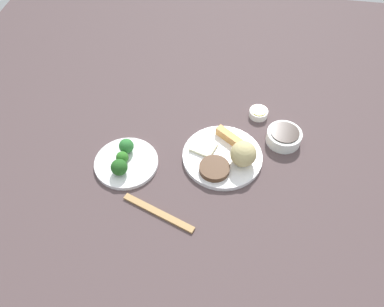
% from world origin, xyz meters
% --- Properties ---
extents(tabletop, '(2.20, 2.20, 0.02)m').
position_xyz_m(tabletop, '(0.00, 0.00, 0.01)').
color(tabletop, '#4B3B3C').
rests_on(tabletop, ground).
extents(main_plate, '(0.26, 0.26, 0.02)m').
position_xyz_m(main_plate, '(-0.02, -0.03, 0.03)').
color(main_plate, white).
rests_on(main_plate, tabletop).
extents(rice_scoop, '(0.08, 0.08, 0.08)m').
position_xyz_m(rice_scoop, '(-0.09, -0.01, 0.08)').
color(rice_scoop, tan).
rests_on(rice_scoop, main_plate).
extents(spring_roll, '(0.11, 0.09, 0.03)m').
position_xyz_m(spring_roll, '(-0.04, -0.10, 0.05)').
color(spring_roll, '#DB954D').
rests_on(spring_roll, main_plate).
extents(crab_rangoon_wonton, '(0.09, 0.09, 0.01)m').
position_xyz_m(crab_rangoon_wonton, '(0.04, -0.05, 0.04)').
color(crab_rangoon_wonton, beige).
rests_on(crab_rangoon_wonton, main_plate).
extents(stir_fry_heap, '(0.10, 0.10, 0.02)m').
position_xyz_m(stir_fry_heap, '(-0.01, 0.03, 0.05)').
color(stir_fry_heap, '#482D1A').
rests_on(stir_fry_heap, main_plate).
extents(broccoli_plate, '(0.20, 0.20, 0.01)m').
position_xyz_m(broccoli_plate, '(0.28, 0.04, 0.03)').
color(broccoli_plate, white).
rests_on(broccoli_plate, tabletop).
extents(broccoli_floret_0, '(0.04, 0.04, 0.04)m').
position_xyz_m(broccoli_floret_0, '(0.29, 0.04, 0.05)').
color(broccoli_floret_0, '#2C7022').
rests_on(broccoli_floret_0, broccoli_plate).
extents(broccoli_floret_1, '(0.05, 0.05, 0.05)m').
position_xyz_m(broccoli_floret_1, '(0.28, 0.09, 0.06)').
color(broccoli_floret_1, '#22571D').
rests_on(broccoli_floret_1, broccoli_plate).
extents(broccoli_floret_2, '(0.05, 0.05, 0.05)m').
position_xyz_m(broccoli_floret_2, '(0.29, 0.00, 0.06)').
color(broccoli_floret_2, '#2A702F').
rests_on(broccoli_floret_2, broccoli_plate).
extents(soy_sauce_bowl, '(0.12, 0.12, 0.04)m').
position_xyz_m(soy_sauce_bowl, '(-0.22, -0.14, 0.04)').
color(soy_sauce_bowl, white).
rests_on(soy_sauce_bowl, tabletop).
extents(soy_sauce_bowl_liquid, '(0.09, 0.09, 0.00)m').
position_xyz_m(soy_sauce_bowl_liquid, '(-0.22, -0.14, 0.06)').
color(soy_sauce_bowl_liquid, black).
rests_on(soy_sauce_bowl_liquid, soy_sauce_bowl).
extents(sauce_ramekin_hot_mustard, '(0.07, 0.07, 0.03)m').
position_xyz_m(sauce_ramekin_hot_mustard, '(-0.13, -0.24, 0.03)').
color(sauce_ramekin_hot_mustard, white).
rests_on(sauce_ramekin_hot_mustard, tabletop).
extents(sauce_ramekin_hot_mustard_liquid, '(0.05, 0.05, 0.00)m').
position_xyz_m(sauce_ramekin_hot_mustard_liquid, '(-0.13, -0.24, 0.05)').
color(sauce_ramekin_hot_mustard_liquid, yellow).
rests_on(sauce_ramekin_hot_mustard_liquid, sauce_ramekin_hot_mustard).
extents(chopsticks_pair, '(0.23, 0.10, 0.01)m').
position_xyz_m(chopsticks_pair, '(0.14, 0.21, 0.02)').
color(chopsticks_pair, '#AE834F').
rests_on(chopsticks_pair, tabletop).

